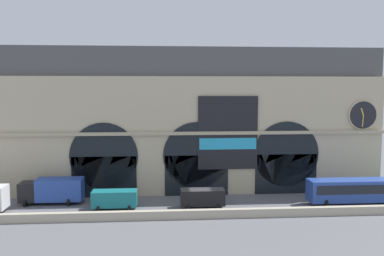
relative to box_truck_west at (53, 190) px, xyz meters
The scene contains 7 objects.
ground_plane 18.17m from the box_truck_west, ahead, with size 200.00×200.00×0.00m, color slate.
quay_parapet_wall 19.23m from the box_truck_west, 20.99° to the right, with size 90.00×0.70×0.96m, color #B2A891.
station_building 20.10m from the box_truck_west, 14.57° to the left, with size 50.43×4.60×19.51m.
box_truck_west is the anchor object (origin of this frame).
van_midwest 8.33m from the box_truck_west, 19.50° to the right, with size 5.20×2.48×2.20m.
van_center 18.40m from the box_truck_west, ahead, with size 5.20×2.48×2.20m.
bus_east 36.69m from the box_truck_west, ahead, with size 11.00×3.25×3.10m.
Camera 1 is at (-4.39, -46.45, 14.12)m, focal length 37.30 mm.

